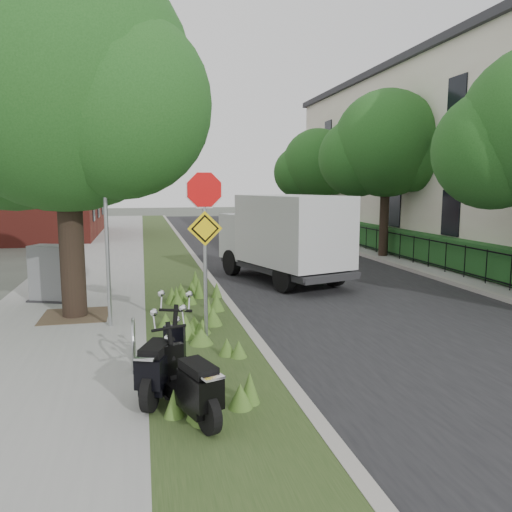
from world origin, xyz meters
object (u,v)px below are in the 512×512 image
(scooter_near, at_px, (193,391))
(box_truck, at_px, (284,234))
(sign_assembly, at_px, (205,220))
(scooter_far, at_px, (160,370))
(utility_cabinet, at_px, (52,274))

(scooter_near, height_order, box_truck, box_truck)
(sign_assembly, distance_m, scooter_far, 3.25)
(sign_assembly, xyz_separation_m, scooter_far, (-0.93, -2.53, -1.82))
(utility_cabinet, bearing_deg, box_truck, 14.53)
(scooter_near, height_order, utility_cabinet, utility_cabinet)
(box_truck, bearing_deg, scooter_far, -116.44)
(sign_assembly, distance_m, utility_cabinet, 5.36)
(sign_assembly, relative_size, scooter_near, 2.08)
(scooter_far, relative_size, box_truck, 0.30)
(box_truck, height_order, utility_cabinet, box_truck)
(box_truck, bearing_deg, sign_assembly, -119.09)
(scooter_far, bearing_deg, box_truck, 63.56)
(scooter_far, xyz_separation_m, box_truck, (4.03, 8.11, 0.97))
(scooter_far, distance_m, utility_cabinet, 6.88)
(sign_assembly, bearing_deg, box_truck, 60.91)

